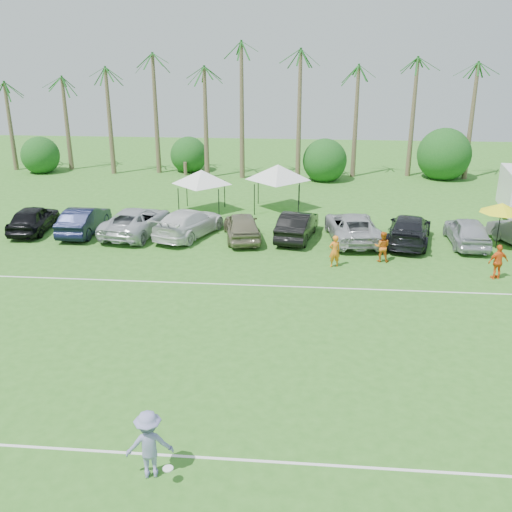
{
  "coord_description": "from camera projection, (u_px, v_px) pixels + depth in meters",
  "views": [
    {
      "loc": [
        4.58,
        -10.41,
        10.4
      ],
      "look_at": [
        2.4,
        13.63,
        1.6
      ],
      "focal_mm": 40.0,
      "sensor_mm": 36.0,
      "label": 1
    }
  ],
  "objects": [
    {
      "name": "ground",
      "position": [
        106.0,
        509.0,
        13.69
      ],
      "size": [
        120.0,
        120.0,
        0.0
      ],
      "primitive_type": "plane",
      "color": "#337222",
      "rests_on": "ground"
    },
    {
      "name": "field_lines",
      "position": [
        178.0,
        346.0,
        21.18
      ],
      "size": [
        80.0,
        12.1,
        0.01
      ],
      "color": "white",
      "rests_on": "ground"
    },
    {
      "name": "palm_tree_1",
      "position": [
        52.0,
        74.0,
        47.83
      ],
      "size": [
        2.4,
        2.4,
        9.9
      ],
      "color": "brown",
      "rests_on": "ground"
    },
    {
      "name": "palm_tree_2",
      "position": [
        109.0,
        64.0,
        47.11
      ],
      "size": [
        2.4,
        2.4,
        10.9
      ],
      "color": "brown",
      "rests_on": "ground"
    },
    {
      "name": "palm_tree_3",
      "position": [
        156.0,
        53.0,
        46.48
      ],
      "size": [
        2.4,
        2.4,
        11.9
      ],
      "color": "brown",
      "rests_on": "ground"
    },
    {
      "name": "palm_tree_4",
      "position": [
        206.0,
        86.0,
        47.02
      ],
      "size": [
        2.4,
        2.4,
        8.9
      ],
      "color": "brown",
      "rests_on": "ground"
    },
    {
      "name": "palm_tree_5",
      "position": [
        254.0,
        75.0,
        46.38
      ],
      "size": [
        2.4,
        2.4,
        9.9
      ],
      "color": "brown",
      "rests_on": "ground"
    },
    {
      "name": "palm_tree_6",
      "position": [
        303.0,
        64.0,
        45.75
      ],
      "size": [
        2.4,
        2.4,
        10.9
      ],
      "color": "brown",
      "rests_on": "ground"
    },
    {
      "name": "palm_tree_7",
      "position": [
        354.0,
        53.0,
        45.12
      ],
      "size": [
        2.4,
        2.4,
        11.9
      ],
      "color": "brown",
      "rests_on": "ground"
    },
    {
      "name": "palm_tree_8",
      "position": [
        415.0,
        87.0,
        45.58
      ],
      "size": [
        2.4,
        2.4,
        8.9
      ],
      "color": "brown",
      "rests_on": "ground"
    },
    {
      "name": "palm_tree_9",
      "position": [
        481.0,
        76.0,
        44.85
      ],
      "size": [
        2.4,
        2.4,
        9.9
      ],
      "color": "brown",
      "rests_on": "ground"
    },
    {
      "name": "bush_tree_0",
      "position": [
        45.0,
        150.0,
        51.18
      ],
      "size": [
        4.0,
        4.0,
        4.0
      ],
      "color": "brown",
      "rests_on": "ground"
    },
    {
      "name": "bush_tree_1",
      "position": [
        187.0,
        153.0,
        50.08
      ],
      "size": [
        4.0,
        4.0,
        4.0
      ],
      "color": "brown",
      "rests_on": "ground"
    },
    {
      "name": "bush_tree_2",
      "position": [
        324.0,
        155.0,
        49.06
      ],
      "size": [
        4.0,
        4.0,
        4.0
      ],
      "color": "brown",
      "rests_on": "ground"
    },
    {
      "name": "bush_tree_3",
      "position": [
        443.0,
        157.0,
        48.21
      ],
      "size": [
        4.0,
        4.0,
        4.0
      ],
      "color": "brown",
      "rests_on": "ground"
    },
    {
      "name": "sideline_player_a",
      "position": [
        335.0,
        251.0,
        28.63
      ],
      "size": [
        0.7,
        0.58,
        1.65
      ],
      "primitive_type": "imported",
      "rotation": [
        0.0,
        0.0,
        3.49
      ],
      "color": "orange",
      "rests_on": "ground"
    },
    {
      "name": "sideline_player_b",
      "position": [
        382.0,
        247.0,
        29.33
      ],
      "size": [
        0.86,
        0.72,
        1.61
      ],
      "primitive_type": "imported",
      "rotation": [
        0.0,
        0.0,
        3.0
      ],
      "color": "orange",
      "rests_on": "ground"
    },
    {
      "name": "sideline_player_c",
      "position": [
        498.0,
        262.0,
        27.1
      ],
      "size": [
        1.08,
        0.68,
        1.71
      ],
      "primitive_type": "imported",
      "rotation": [
        0.0,
        0.0,
        3.42
      ],
      "color": "orange",
      "rests_on": "ground"
    },
    {
      "name": "canopy_tent_left",
      "position": [
        201.0,
        170.0,
        37.65
      ],
      "size": [
        4.11,
        4.11,
        3.33
      ],
      "color": "black",
      "rests_on": "ground"
    },
    {
      "name": "canopy_tent_right",
      "position": [
        278.0,
        165.0,
        38.06
      ],
      "size": [
        4.48,
        4.48,
        3.63
      ],
      "color": "black",
      "rests_on": "ground"
    },
    {
      "name": "market_umbrella",
      "position": [
        502.0,
        208.0,
        30.74
      ],
      "size": [
        2.32,
        2.32,
        2.58
      ],
      "color": "black",
      "rests_on": "ground"
    },
    {
      "name": "frisbee_player",
      "position": [
        149.0,
        444.0,
        14.47
      ],
      "size": [
        1.35,
        0.96,
        1.88
      ],
      "rotation": [
        0.0,
        0.0,
        3.38
      ],
      "color": "#8382B9",
      "rests_on": "ground"
    },
    {
      "name": "parked_car_0",
      "position": [
        33.0,
        219.0,
        34.2
      ],
      "size": [
        2.22,
        4.82,
        1.6
      ],
      "primitive_type": "imported",
      "rotation": [
        0.0,
        0.0,
        3.21
      ],
      "color": "black",
      "rests_on": "ground"
    },
    {
      "name": "parked_car_1",
      "position": [
        84.0,
        220.0,
        33.86
      ],
      "size": [
        1.72,
        4.86,
        1.6
      ],
      "primitive_type": "imported",
      "rotation": [
        0.0,
        0.0,
        3.14
      ],
      "color": "black",
      "rests_on": "ground"
    },
    {
      "name": "parked_car_2",
      "position": [
        137.0,
        221.0,
        33.71
      ],
      "size": [
        3.48,
        6.09,
        1.6
      ],
      "primitive_type": "imported",
      "rotation": [
        0.0,
        0.0,
        2.99
      ],
      "color": "#B6BAC1",
      "rests_on": "ground"
    },
    {
      "name": "parked_car_3",
      "position": [
        189.0,
        223.0,
        33.37
      ],
      "size": [
        4.02,
        5.95,
        1.6
      ],
      "primitive_type": "imported",
      "rotation": [
        0.0,
        0.0,
        2.79
      ],
      "color": "white",
      "rests_on": "ground"
    },
    {
      "name": "parked_car_4",
      "position": [
        242.0,
        226.0,
        32.79
      ],
      "size": [
        2.84,
        4.99,
        1.6
      ],
      "primitive_type": "imported",
      "rotation": [
        0.0,
        0.0,
        3.36
      ],
      "color": "#7B765A",
      "rests_on": "ground"
    },
    {
      "name": "parked_car_5",
      "position": [
        297.0,
        225.0,
        32.93
      ],
      "size": [
        2.55,
        5.08,
        1.6
      ],
      "primitive_type": "imported",
      "rotation": [
        0.0,
        0.0,
        2.96
      ],
      "color": "black",
      "rests_on": "ground"
    },
    {
      "name": "parked_car_6",
      "position": [
        352.0,
        227.0,
        32.59
      ],
      "size": [
        3.23,
        6.0,
        1.6
      ],
      "primitive_type": "imported",
      "rotation": [
        0.0,
        0.0,
        3.24
      ],
      "color": "#ACADB1",
      "rests_on": "ground"
    },
    {
      "name": "parked_car_7",
      "position": [
        409.0,
        229.0,
        32.18
      ],
      "size": [
        3.43,
        5.88,
        1.6
      ],
      "primitive_type": "imported",
      "rotation": [
        0.0,
        0.0,
        2.91
      ],
      "color": "black",
      "rests_on": "ground"
    },
    {
      "name": "parked_car_8",
      "position": [
        467.0,
        231.0,
        31.81
      ],
      "size": [
        2.01,
        4.74,
        1.6
      ],
      "primitive_type": "imported",
      "rotation": [
        0.0,
        0.0,
        3.12
      ],
      "color": "#A9ABB7",
      "rests_on": "ground"
    }
  ]
}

